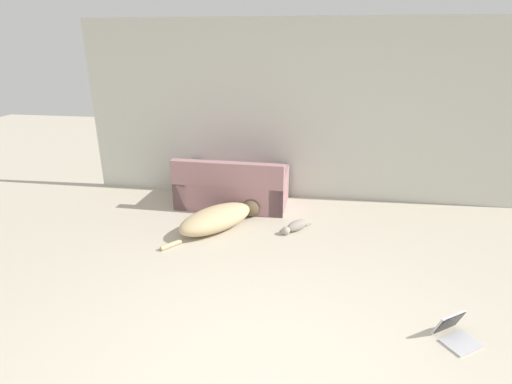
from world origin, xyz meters
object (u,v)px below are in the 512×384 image
Objects in this scene: cat at (295,226)px; laptop_open at (454,331)px; couch at (232,189)px; dog at (219,218)px.

laptop_open reaches higher than cat.
laptop_open is at bearing 134.78° from couch.
laptop_open is (1.44, -1.82, 0.01)m from cat.
couch is at bearing 99.19° from laptop_open.
couch is 1.26m from cat.
cat is at bearing 144.44° from couch.
couch is at bearing -85.68° from cat.
couch is 4.04× the size of laptop_open.
couch reaches higher than dog.
dog reaches higher than laptop_open.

